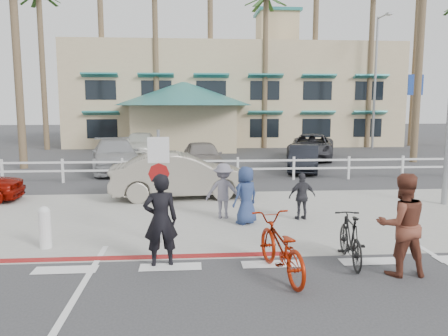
{
  "coord_description": "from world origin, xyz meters",
  "views": [
    {
      "loc": [
        -1.59,
        -7.6,
        3.11
      ],
      "look_at": [
        -0.71,
        3.79,
        1.5
      ],
      "focal_mm": 35.0,
      "sensor_mm": 36.0,
      "label": 1
    }
  ],
  "objects": [
    {
      "name": "ground",
      "position": [
        0.0,
        0.0,
        0.0
      ],
      "size": [
        140.0,
        140.0,
        0.0
      ],
      "primitive_type": "plane",
      "color": "#333335"
    },
    {
      "name": "bike_path",
      "position": [
        0.0,
        -2.0,
        0.0
      ],
      "size": [
        12.0,
        16.0,
        0.01
      ],
      "primitive_type": "cube",
      "color": "#333335",
      "rests_on": "ground"
    },
    {
      "name": "sidewalk_plaza",
      "position": [
        0.0,
        4.5,
        0.01
      ],
      "size": [
        22.0,
        7.0,
        0.01
      ],
      "primitive_type": "cube",
      "color": "gray",
      "rests_on": "ground"
    },
    {
      "name": "cross_street",
      "position": [
        0.0,
        8.5,
        0.0
      ],
      "size": [
        40.0,
        5.0,
        0.01
      ],
      "primitive_type": "cube",
      "color": "#333335",
      "rests_on": "ground"
    },
    {
      "name": "parking_lot",
      "position": [
        0.0,
        18.0,
        0.0
      ],
      "size": [
        50.0,
        16.0,
        0.01
      ],
      "primitive_type": "cube",
      "color": "#333335",
      "rests_on": "ground"
    },
    {
      "name": "curb_red",
      "position": [
        -3.0,
        1.2,
        0.01
      ],
      "size": [
        7.0,
        0.25,
        0.02
      ],
      "primitive_type": "cube",
      "color": "maroon",
      "rests_on": "ground"
    },
    {
      "name": "rail_fence",
      "position": [
        0.5,
        10.5,
        0.5
      ],
      "size": [
        29.4,
        0.16,
        1.0
      ],
      "primitive_type": null,
      "color": "silver",
      "rests_on": "ground"
    },
    {
      "name": "building",
      "position": [
        2.0,
        31.0,
        5.65
      ],
      "size": [
        28.0,
        16.0,
        11.3
      ],
      "primitive_type": null,
      "color": "#CBB58A",
      "rests_on": "ground"
    },
    {
      "name": "sign_post",
      "position": [
        -2.3,
        2.2,
        1.45
      ],
      "size": [
        0.5,
        0.1,
        2.9
      ],
      "primitive_type": null,
      "color": "gray",
      "rests_on": "ground"
    },
    {
      "name": "bollard_0",
      "position": [
        -4.8,
        2.0,
        0.47
      ],
      "size": [
        0.26,
        0.26,
        0.95
      ],
      "primitive_type": null,
      "color": "silver",
      "rests_on": "ground"
    },
    {
      "name": "streetlight_1",
      "position": [
        12.0,
        24.0,
        4.75
      ],
      "size": [
        0.6,
        2.0,
        9.5
      ],
      "primitive_type": null,
      "color": "gray",
      "rests_on": "ground"
    },
    {
      "name": "info_sign",
      "position": [
        14.0,
        22.0,
        2.8
      ],
      "size": [
        1.2,
        0.16,
        5.6
      ],
      "primitive_type": null,
      "color": "navy",
      "rests_on": "ground"
    },
    {
      "name": "palm_1",
      "position": [
        -12.0,
        25.0,
        6.5
      ],
      "size": [
        4.0,
        4.0,
        13.0
      ],
      "primitive_type": null,
      "color": "#22461B",
      "rests_on": "ground"
    },
    {
      "name": "palm_2",
      "position": [
        -8.0,
        26.0,
        8.0
      ],
      "size": [
        4.0,
        4.0,
        16.0
      ],
      "primitive_type": null,
      "color": "#22461B",
      "rests_on": "ground"
    },
    {
      "name": "palm_3",
      "position": [
        -4.0,
        25.0,
        7.0
      ],
      "size": [
        4.0,
        4.0,
        14.0
      ],
      "primitive_type": null,
      "color": "#22461B",
      "rests_on": "ground"
    },
    {
      "name": "palm_4",
      "position": [
        0.0,
        26.0,
        7.5
      ],
      "size": [
        4.0,
        4.0,
        15.0
      ],
      "primitive_type": null,
      "color": "#22461B",
      "rests_on": "ground"
    },
    {
      "name": "palm_5",
      "position": [
        4.0,
        25.0,
        6.5
      ],
      "size": [
        4.0,
        4.0,
        13.0
      ],
      "primitive_type": null,
      "color": "#22461B",
      "rests_on": "ground"
    },
    {
      "name": "palm_6",
      "position": [
        8.0,
        26.0,
        8.5
      ],
      "size": [
        4.0,
        4.0,
        17.0
      ],
      "primitive_type": null,
      "color": "#22461B",
      "rests_on": "ground"
    },
    {
      "name": "palm_7",
      "position": [
        12.0,
        25.0,
        7.0
      ],
      "size": [
        4.0,
        4.0,
        14.0
      ],
      "primitive_type": null,
      "color": "#22461B",
      "rests_on": "ground"
    },
    {
      "name": "palm_8",
      "position": [
        16.0,
        26.0,
        7.5
      ],
      "size": [
        4.0,
        4.0,
        15.0
      ],
      "primitive_type": null,
      "color": "#22461B",
      "rests_on": "ground"
    },
    {
      "name": "palm_10",
      "position": [
        -10.0,
        15.0,
        6.0
      ],
      "size": [
        4.0,
        4.0,
        12.0
      ],
      "primitive_type": null,
      "color": "#22461B",
      "rests_on": "ground"
    },
    {
      "name": "palm_11",
      "position": [
        11.0,
        16.0,
        7.0
      ],
      "size": [
        4.0,
        4.0,
        14.0
      ],
      "primitive_type": null,
      "color": "#22461B",
      "rests_on": "ground"
    },
    {
      "name": "bike_red",
      "position": [
        0.04,
        0.04,
        0.55
      ],
      "size": [
        1.08,
        2.19,
        1.1
      ],
      "primitive_type": "imported",
      "rotation": [
        0.0,
        0.0,
        3.31
      ],
      "color": "maroon",
      "rests_on": "ground"
    },
    {
      "name": "rider_red",
      "position": [
        -2.18,
        0.74,
        0.92
      ],
      "size": [
        0.74,
        0.55,
        1.84
      ],
      "primitive_type": "imported",
      "rotation": [
        0.0,
        0.0,
        3.31
      ],
      "color": "black",
      "rests_on": "ground"
    },
    {
      "name": "bike_black",
      "position": [
        1.56,
        0.57,
        0.51
      ],
      "size": [
        0.67,
        1.75,
        1.03
      ],
      "primitive_type": "imported",
      "rotation": [
        0.0,
        0.0,
        3.03
      ],
      "color": "black",
      "rests_on": "ground"
    },
    {
      "name": "rider_black",
      "position": [
        2.27,
        -0.08,
        0.96
      ],
      "size": [
        0.95,
        0.75,
        1.92
      ],
      "primitive_type": "imported",
      "rotation": [
        0.0,
        0.0,
        3.12
      ],
      "color": "brown",
      "rests_on": "ground"
    },
    {
      "name": "pedestrian_a",
      "position": [
        -0.68,
        4.33,
        0.77
      ],
      "size": [
        1.1,
        0.77,
        1.55
      ],
      "primitive_type": "imported",
      "rotation": [
        0.0,
        0.0,
        2.93
      ],
      "color": "slate",
      "rests_on": "ground"
    },
    {
      "name": "pedestrian_child",
      "position": [
        1.47,
        3.98,
        0.66
      ],
      "size": [
        0.81,
        0.43,
        1.32
      ],
      "primitive_type": "imported",
      "rotation": [
        0.0,
        0.0,
        3.29
      ],
      "color": "#2E2E34",
      "rests_on": "ground"
    },
    {
      "name": "pedestrian_b",
      "position": [
        -0.13,
        3.67,
        0.78
      ],
      "size": [
        0.9,
        0.84,
        1.55
      ],
      "primitive_type": "imported",
      "rotation": [
        0.0,
        0.0,
        3.75
      ],
      "color": "navy",
      "rests_on": "ground"
    },
    {
      "name": "car_white_sedan",
      "position": [
        -1.94,
        7.19,
        0.78
      ],
      "size": [
        4.86,
        2.07,
        1.56
      ],
      "primitive_type": "imported",
      "rotation": [
        0.0,
        0.0,
        1.66
      ],
      "color": "gray",
      "rests_on": "ground"
    },
    {
      "name": "lot_car_1",
      "position": [
        -5.23,
        13.72,
        0.77
      ],
      "size": [
        3.24,
        5.63,
        1.53
      ],
      "primitive_type": "imported",
      "rotation": [
        0.0,
        0.0,
        0.22
      ],
      "color": "#939497",
      "rests_on": "ground"
    },
    {
      "name": "lot_car_2",
      "position": [
        -1.01,
        13.14,
        0.74
      ],
      "size": [
        2.11,
        4.48,
        1.48
      ],
      "primitive_type": "imported",
      "rotation": [
        0.0,
        0.0,
        0.08
      ],
      "color": "slate",
      "rests_on": "ground"
    },
    {
      "name": "lot_car_3",
      "position": [
        3.86,
        12.84,
        0.63
      ],
      "size": [
        2.38,
        4.07,
        1.27
      ],
      "primitive_type": "imported",
      "rotation": [
        0.0,
        0.0,
        -0.29
      ],
      "color": "black",
      "rests_on": "ground"
    },
    {
      "name": "lot_car_4",
      "position": [
        -4.76,
        20.44,
        0.72
      ],
      "size": [
        2.14,
        5.02,
        1.44
      ],
      "primitive_type": "imported",
      "rotation": [
        0.0,
        0.0,
        -0.02
      ],
      "color": "silver",
      "rests_on": "ground"
    },
    {
      "name": "lot_car_5",
      "position": [
        5.59,
        17.73,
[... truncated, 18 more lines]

